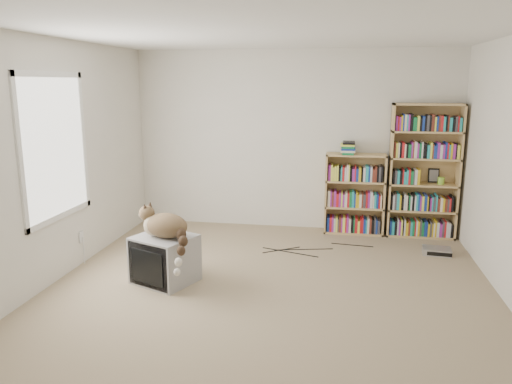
% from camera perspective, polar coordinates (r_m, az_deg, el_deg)
% --- Properties ---
extents(floor, '(4.50, 5.00, 0.01)m').
position_cam_1_polar(floor, '(4.96, 1.24, -11.97)').
color(floor, tan).
rests_on(floor, ground).
extents(wall_back, '(4.50, 0.02, 2.50)m').
position_cam_1_polar(wall_back, '(7.05, 4.34, 5.86)').
color(wall_back, silver).
rests_on(wall_back, floor).
extents(wall_front, '(4.50, 0.02, 2.50)m').
position_cam_1_polar(wall_front, '(2.23, -8.36, -8.68)').
color(wall_front, silver).
rests_on(wall_front, floor).
extents(wall_left, '(0.02, 5.00, 2.50)m').
position_cam_1_polar(wall_left, '(5.40, -23.06, 2.91)').
color(wall_left, silver).
rests_on(wall_left, floor).
extents(ceiling, '(4.50, 5.00, 0.02)m').
position_cam_1_polar(ceiling, '(4.54, 1.40, 18.12)').
color(ceiling, white).
rests_on(ceiling, wall_back).
extents(window, '(0.02, 1.22, 1.52)m').
position_cam_1_polar(window, '(5.54, -21.98, 4.79)').
color(window, white).
rests_on(window, wall_left).
extents(crt_tv, '(0.72, 0.69, 0.50)m').
position_cam_1_polar(crt_tv, '(5.33, -10.32, -7.54)').
color(crt_tv, '#9B9B9D').
rests_on(crt_tv, floor).
extents(cat, '(0.66, 0.63, 0.56)m').
position_cam_1_polar(cat, '(5.13, -10.05, -4.32)').
color(cat, '#372216').
rests_on(cat, crt_tv).
extents(bookcase_tall, '(0.89, 0.30, 1.79)m').
position_cam_1_polar(bookcase_tall, '(7.02, 18.58, 1.92)').
color(bookcase_tall, tan).
rests_on(bookcase_tall, floor).
extents(bookcase_short, '(0.80, 0.30, 1.11)m').
position_cam_1_polar(bookcase_short, '(7.00, 11.19, -0.53)').
color(bookcase_short, tan).
rests_on(bookcase_short, floor).
extents(book_stack, '(0.20, 0.26, 0.17)m').
position_cam_1_polar(book_stack, '(6.84, 10.38, 4.99)').
color(book_stack, red).
rests_on(book_stack, bookcase_short).
extents(green_mug, '(0.09, 0.09, 0.10)m').
position_cam_1_polar(green_mug, '(7.05, 20.37, 1.24)').
color(green_mug, '#8AC839').
rests_on(green_mug, bookcase_tall).
extents(framed_print, '(0.14, 0.05, 0.19)m').
position_cam_1_polar(framed_print, '(7.13, 19.64, 1.80)').
color(framed_print, black).
rests_on(framed_print, bookcase_tall).
extents(dvd_player, '(0.35, 0.27, 0.08)m').
position_cam_1_polar(dvd_player, '(6.51, 19.95, -6.36)').
color(dvd_player, '#B6B6BB').
rests_on(dvd_player, floor).
extents(wall_outlet, '(0.01, 0.08, 0.13)m').
position_cam_1_polar(wall_outlet, '(6.07, -19.34, -4.86)').
color(wall_outlet, silver).
rests_on(wall_outlet, wall_left).
extents(floor_cables, '(1.20, 0.70, 0.01)m').
position_cam_1_polar(floor_cables, '(6.34, 5.96, -6.46)').
color(floor_cables, black).
rests_on(floor_cables, floor).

